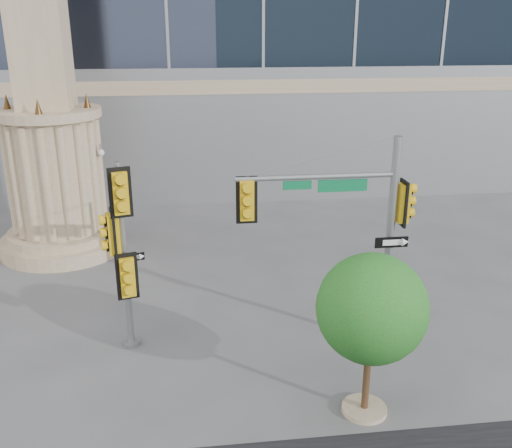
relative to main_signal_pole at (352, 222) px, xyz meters
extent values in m
plane|color=#545456|center=(-2.43, -1.33, -3.34)|extent=(120.00, 120.00, 0.00)
cylinder|color=tan|center=(-8.43, 7.67, -3.09)|extent=(4.40, 4.40, 0.50)
cylinder|color=tan|center=(-8.43, 7.67, -2.69)|extent=(3.80, 3.80, 0.30)
cylinder|color=tan|center=(-8.43, 7.67, -0.54)|extent=(3.00, 3.00, 4.00)
cylinder|color=tan|center=(-8.43, 7.67, 1.61)|extent=(3.50, 3.50, 0.30)
cone|color=#472D14|center=(-7.13, 7.67, 2.01)|extent=(0.24, 0.24, 0.50)
cone|color=#472D14|center=(-9.73, 7.67, 2.01)|extent=(0.24, 0.24, 0.50)
cylinder|color=slate|center=(0.97, 0.01, -3.28)|extent=(0.50, 0.50, 0.11)
cylinder|color=slate|center=(0.97, 0.01, -0.64)|extent=(0.20, 0.20, 5.39)
cylinder|color=slate|center=(-0.91, 0.00, 1.15)|extent=(3.77, 0.14, 0.13)
cube|color=#0C6B3D|center=(-0.28, -0.02, 0.93)|extent=(1.17, 0.04, 0.29)
cube|color=gold|center=(-2.53, -0.01, 0.66)|extent=(0.49, 0.25, 1.12)
cube|color=gold|center=(1.22, 0.01, 0.43)|extent=(0.25, 0.49, 1.12)
cube|color=black|center=(0.97, -0.12, -0.51)|extent=(0.83, 0.03, 0.27)
cube|color=#A30F13|center=(0.97, -0.12, -1.14)|extent=(0.29, 0.03, 0.41)
cylinder|color=slate|center=(-5.46, 0.67, -3.28)|extent=(0.46, 0.46, 0.12)
cylinder|color=slate|center=(-5.46, 0.67, -0.93)|extent=(0.17, 0.17, 4.81)
cube|color=gold|center=(-5.41, 0.46, 0.80)|extent=(0.58, 0.39, 1.20)
cube|color=gold|center=(-5.67, 0.62, -0.26)|extent=(0.39, 0.58, 1.20)
cube|color=gold|center=(-5.41, 0.46, -1.32)|extent=(0.58, 0.39, 1.20)
cube|color=black|center=(-5.27, 0.60, -0.88)|extent=(0.58, 0.18, 0.19)
cylinder|color=tan|center=(-0.31, -2.65, -3.28)|extent=(0.96, 0.96, 0.11)
cylinder|color=#382314|center=(-0.31, -2.65, -2.38)|extent=(0.15, 0.15, 1.92)
sphere|color=#156022|center=(-0.31, -2.65, -0.88)|extent=(2.25, 2.25, 2.25)
sphere|color=#156022|center=(0.17, -2.39, -1.20)|extent=(1.39, 1.39, 1.39)
sphere|color=#156022|center=(-0.69, -2.92, -1.15)|extent=(1.18, 1.18, 1.18)
camera|label=1|loc=(-3.85, -12.43, 4.51)|focal=40.00mm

